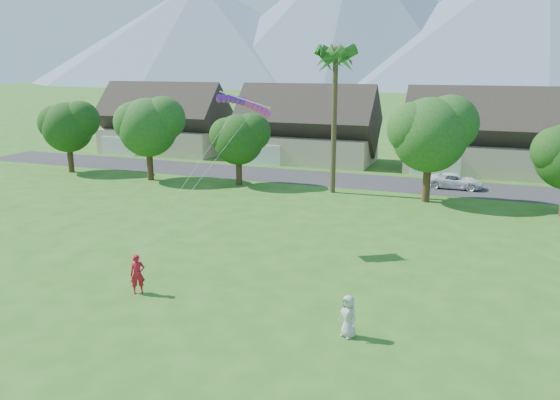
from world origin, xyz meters
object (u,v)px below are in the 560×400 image
at_px(parked_car, 455,181).
at_px(parafoil_kite, 245,102).
at_px(watcher, 348,316).
at_px(kite_flyer, 137,274).

height_order(parked_car, parafoil_kite, parafoil_kite).
bearing_deg(parked_car, parafoil_kite, 152.07).
height_order(watcher, parked_car, watcher).
distance_m(kite_flyer, parked_car, 32.68).
distance_m(parked_car, parafoil_kite, 25.23).
distance_m(kite_flyer, watcher, 10.70).
distance_m(watcher, parked_car, 30.72).
relative_size(kite_flyer, watcher, 1.09).
xyz_separation_m(kite_flyer, parafoil_kite, (1.90, 8.83, 7.77)).
bearing_deg(kite_flyer, watcher, -41.67).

